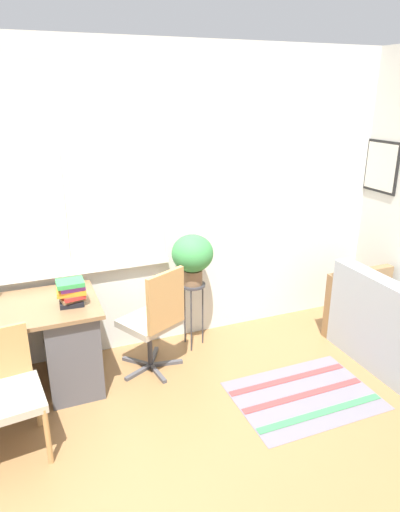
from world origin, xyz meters
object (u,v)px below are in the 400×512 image
Objects in this scene: plant_stand at (193,293)px; potted_plant at (193,255)px; desk_chair_wooden at (4,391)px; office_chair_swivel at (155,319)px; book_stack at (72,292)px.

potted_plant is (0.00, 0.00, 0.37)m from plant_stand.
office_chair_swivel is at bearing 17.20° from desk_chair_wooden.
office_chair_swivel is 1.50× the size of plant_stand.
plant_stand is at bearing 13.70° from book_stack.
desk_chair_wooden is at bearing -154.27° from plant_stand.
desk_chair_wooden is at bearing -154.27° from potted_plant.
desk_chair_wooden reaches higher than plant_stand.
potted_plant is at bearing 13.70° from book_stack.
book_stack is 1.16m from plant_stand.
potted_plant reaches higher than plant_stand.
book_stack is 0.27× the size of desk_chair_wooden.
plant_stand is 0.37m from potted_plant.
book_stack is at bearing -26.98° from office_chair_swivel.
plant_stand is (1.62, 0.78, 0.09)m from desk_chair_wooden.
desk_chair_wooden is at bearing -135.89° from book_stack.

